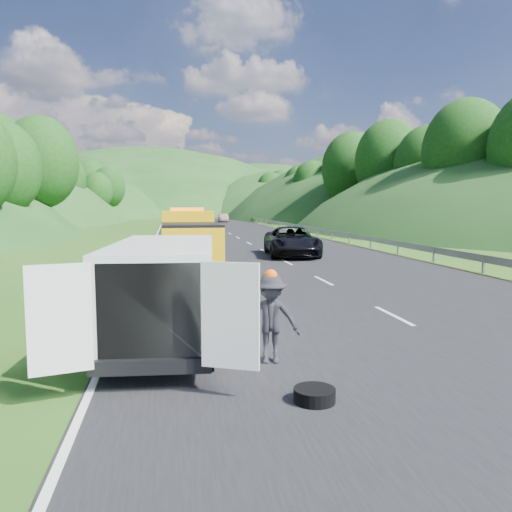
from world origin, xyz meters
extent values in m
plane|color=#38661E|center=(0.00, 0.00, 0.00)|extent=(320.00, 320.00, 0.00)
cube|color=black|center=(3.00, 40.00, 0.01)|extent=(14.00, 200.00, 0.02)
cube|color=gray|center=(10.30, 52.50, 0.00)|extent=(0.06, 140.00, 1.52)
cylinder|color=black|center=(-2.91, 10.14, 0.54)|extent=(0.40, 1.08, 1.07)
cylinder|color=black|center=(-0.87, 10.19, 0.54)|extent=(0.40, 1.08, 1.07)
cylinder|color=black|center=(-2.82, 5.85, 0.54)|extent=(0.40, 1.08, 1.07)
cylinder|color=black|center=(-0.78, 5.89, 0.54)|extent=(0.40, 1.08, 1.07)
cube|color=yellow|center=(-1.87, 9.25, 1.56)|extent=(2.35, 1.77, 2.04)
cube|color=yellow|center=(-1.82, 6.83, 1.29)|extent=(2.44, 3.70, 1.40)
cube|color=black|center=(-1.82, 6.83, 2.04)|extent=(2.44, 3.70, 0.11)
cube|color=black|center=(-1.90, 10.54, 0.97)|extent=(2.18, 1.34, 0.75)
cube|color=black|center=(-1.91, 11.18, 0.75)|extent=(2.26, 0.26, 0.54)
cube|color=yellow|center=(-1.91, 10.92, 1.67)|extent=(2.17, 0.89, 1.17)
cube|color=orange|center=(-1.87, 9.25, 2.63)|extent=(1.51, 0.30, 0.17)
cube|color=black|center=(-1.89, 10.00, 1.93)|extent=(2.04, 0.13, 0.97)
cylinder|color=black|center=(-3.48, -2.07, 0.37)|extent=(0.34, 0.77, 0.75)
cylinder|color=black|center=(-1.80, -2.20, 0.37)|extent=(0.34, 0.77, 0.75)
cylinder|color=black|center=(-3.74, -5.23, 0.37)|extent=(0.34, 0.77, 0.75)
cylinder|color=black|center=(-2.06, -5.37, 0.37)|extent=(0.34, 0.77, 0.75)
cube|color=white|center=(-2.78, -3.81, 1.26)|extent=(2.30, 5.00, 1.73)
cube|color=white|center=(-2.57, -1.25, 0.89)|extent=(1.93, 0.99, 0.93)
cube|color=black|center=(-2.59, -1.44, 1.63)|extent=(1.75, 0.45, 0.78)
cube|color=black|center=(-2.97, -6.19, 1.26)|extent=(1.59, 0.22, 1.49)
cube|color=white|center=(-4.21, -6.51, 1.26)|extent=(0.87, 0.29, 1.59)
cube|color=white|center=(-1.79, -6.70, 1.26)|extent=(0.83, 0.42, 1.59)
cube|color=black|center=(-2.98, -6.28, 0.42)|extent=(1.87, 0.29, 0.23)
imported|color=silver|center=(-3.34, 1.15, 0.00)|extent=(0.47, 0.64, 1.74)
imported|color=tan|center=(-2.47, -0.04, 0.00)|extent=(0.69, 0.69, 1.13)
imported|color=black|center=(-0.87, -5.18, 0.00)|extent=(1.13, 0.76, 1.62)
cube|color=#63654C|center=(-4.41, -0.05, 0.26)|extent=(0.35, 0.24, 0.52)
cylinder|color=black|center=(-0.60, -7.07, 0.00)|extent=(0.62, 0.62, 0.20)
imported|color=black|center=(3.97, 12.93, 0.00)|extent=(3.22, 6.02, 1.61)
imported|color=#47484C|center=(2.68, 62.84, 0.00)|extent=(1.53, 3.81, 1.30)
imported|color=#7D5553|center=(5.62, 64.87, 0.00)|extent=(1.38, 3.97, 1.31)
imported|color=#AD566B|center=(2.08, 92.96, 0.00)|extent=(2.23, 5.48, 1.59)
camera|label=1|loc=(-2.63, -13.84, 2.90)|focal=35.00mm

